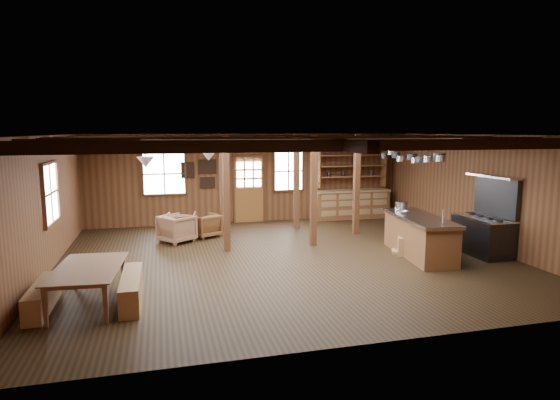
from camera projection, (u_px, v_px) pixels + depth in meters
name	position (u px, v px, depth m)	size (l,w,h in m)	color
room	(286.00, 198.00, 10.52)	(10.04, 9.04, 2.84)	black
ceiling_joists	(284.00, 140.00, 10.50)	(9.80, 8.82, 0.18)	black
timber_posts	(284.00, 186.00, 12.64)	(3.95, 2.35, 2.80)	#402512
back_door	(249.00, 195.00, 14.86)	(1.02, 0.08, 2.15)	brown
window_back_left	(164.00, 174.00, 14.12)	(1.32, 0.06, 1.32)	white
window_back_right	(288.00, 171.00, 15.08)	(1.02, 0.06, 1.32)	white
window_left	(50.00, 193.00, 9.74)	(0.14, 1.24, 1.32)	white
notice_boards	(201.00, 172.00, 14.38)	(1.08, 0.03, 0.90)	silver
back_counter	(351.00, 200.00, 15.50)	(2.55, 0.60, 2.45)	brown
pendant_lamps	(180.00, 159.00, 10.79)	(1.86, 2.36, 0.66)	#2A292C
pot_rack	(412.00, 156.00, 11.49)	(0.39, 3.00, 0.46)	#2A292C
kitchen_island	(419.00, 236.00, 10.84)	(1.18, 2.59, 1.20)	brown
step_stool	(407.00, 246.00, 10.92)	(0.49, 0.35, 0.43)	olive
commercial_range	(485.00, 228.00, 11.01)	(0.79, 1.51, 1.87)	#2A292C
dining_table	(91.00, 286.00, 7.79)	(1.87, 1.04, 0.66)	brown
bench_wall	(42.00, 297.00, 7.62)	(0.29, 1.54, 0.42)	olive
bench_aisle	(131.00, 289.00, 7.96)	(0.31, 1.68, 0.46)	olive
armchair_a	(206.00, 226.00, 12.82)	(0.68, 0.70, 0.63)	brown
armchair_b	(181.00, 226.00, 12.57)	(0.76, 0.78, 0.71)	brown
armchair_c	(177.00, 229.00, 12.20)	(0.77, 0.79, 0.72)	brown
counter_pot	(402.00, 206.00, 11.70)	(0.32, 0.32, 0.19)	silver
bowl	(403.00, 212.00, 11.11)	(0.27, 0.27, 0.07)	silver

